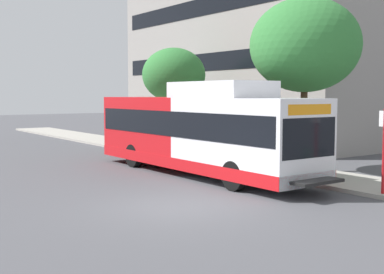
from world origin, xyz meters
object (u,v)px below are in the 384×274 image
at_px(transit_bus, 199,132).
at_px(street_tree_near_stop, 305,45).
at_px(bus_stop_sign_pole, 384,145).
at_px(street_tree_mid_block, 174,75).

relative_size(transit_bus, street_tree_near_stop, 1.77).
bearing_deg(transit_bus, street_tree_near_stop, -26.09).
relative_size(transit_bus, bus_stop_sign_pole, 4.71).
bearing_deg(street_tree_mid_block, transit_bus, -117.21).
distance_m(bus_stop_sign_pole, street_tree_mid_block, 15.49).
bearing_deg(street_tree_near_stop, bus_stop_sign_pole, -112.14).
bearing_deg(bus_stop_sign_pole, street_tree_near_stop, 67.86).
relative_size(bus_stop_sign_pole, street_tree_mid_block, 0.46).
xyz_separation_m(transit_bus, bus_stop_sign_pole, (1.82, -7.06, -0.05)).
bearing_deg(bus_stop_sign_pole, transit_bus, 104.48).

